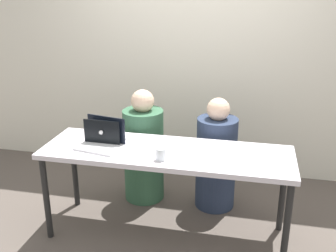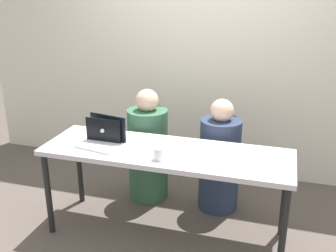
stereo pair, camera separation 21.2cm
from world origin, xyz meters
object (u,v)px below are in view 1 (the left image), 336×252
Objects in this scene: person_on_right at (216,160)px; water_glass_center at (160,155)px; laptop_back_left at (106,137)px; person_on_left at (144,151)px; laptop_front_left at (102,141)px.

water_glass_center is at bearing 53.24° from person_on_right.
water_glass_center is at bearing 156.67° from laptop_back_left.
person_on_left is 2.87× the size of laptop_front_left.
person_on_left is 0.69m from person_on_right.
laptop_front_left is at bearing 22.82° from person_on_right.
laptop_front_left is (-0.18, -0.58, 0.33)m from person_on_left.
person_on_left reaches higher than water_glass_center.
laptop_back_left is at bearing 18.00° from person_on_right.
person_on_left is 1.03× the size of person_on_right.
laptop_front_left reaches higher than laptop_back_left.
laptop_back_left is at bearing 66.01° from person_on_left.
laptop_back_left is at bearing 155.27° from water_glass_center.
person_on_right is 1.10m from laptop_front_left.
person_on_right is (0.69, -0.00, -0.02)m from person_on_left.
laptop_back_left is (-0.18, -0.48, 0.32)m from person_on_left.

